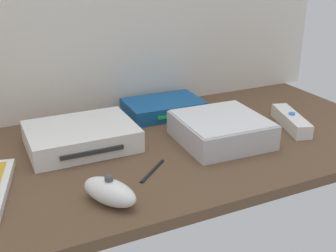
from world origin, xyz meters
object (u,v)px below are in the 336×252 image
at_px(network_router, 163,107).
at_px(remote_nunchuk, 110,192).
at_px(game_console, 81,136).
at_px(stylus_pen, 152,170).
at_px(mini_computer, 221,129).
at_px(remote_wand, 291,121).

relative_size(network_router, remote_nunchuk, 1.68).
relative_size(game_console, stylus_pen, 2.35).
bearing_deg(mini_computer, stylus_pen, -161.51).
height_order(mini_computer, remote_wand, mini_computer).
height_order(game_console, remote_nunchuk, remote_nunchuk).
xyz_separation_m(remote_wand, stylus_pen, (-0.36, -0.06, -0.01)).
relative_size(mini_computer, remote_nunchuk, 1.63).
xyz_separation_m(game_console, network_router, (0.23, 0.10, -0.00)).
distance_m(remote_wand, stylus_pen, 0.37).
relative_size(game_console, mini_computer, 1.19).
relative_size(mini_computer, remote_wand, 1.17).
bearing_deg(remote_wand, network_router, 155.85).
distance_m(game_console, remote_wand, 0.46).
bearing_deg(mini_computer, game_console, 159.54).
distance_m(remote_nunchuk, stylus_pen, 0.12).
bearing_deg(mini_computer, remote_wand, -0.85).
xyz_separation_m(mini_computer, stylus_pen, (-0.18, -0.06, -0.02)).
height_order(network_router, remote_nunchuk, remote_nunchuk).
height_order(remote_wand, remote_nunchuk, remote_nunchuk).
xyz_separation_m(network_router, remote_nunchuk, (-0.24, -0.32, 0.00)).
bearing_deg(stylus_pen, remote_nunchuk, -146.97).
height_order(remote_nunchuk, stylus_pen, remote_nunchuk).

